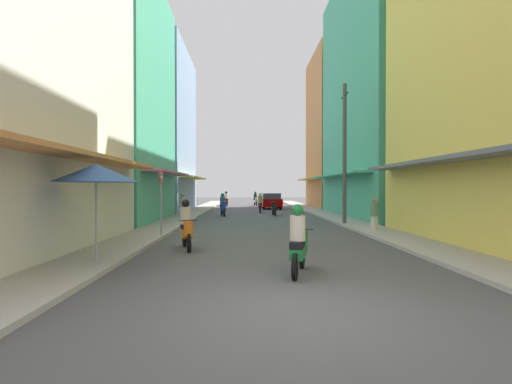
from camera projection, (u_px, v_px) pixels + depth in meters
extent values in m
plane|color=#4C4C4F|center=(258.00, 216.00, 25.99)|extent=(105.76, 105.76, 0.00)
cube|color=#ADA89E|center=(187.00, 216.00, 25.87)|extent=(1.77, 56.07, 0.12)
cube|color=#ADA89E|center=(329.00, 215.00, 26.12)|extent=(1.77, 56.07, 0.12)
cube|color=#D88C4C|center=(89.00, 157.00, 10.75)|extent=(1.10, 10.73, 0.12)
cube|color=#4CB28C|center=(106.00, 102.00, 21.63)|extent=(6.00, 9.27, 13.62)
cube|color=#B7727F|center=(169.00, 173.00, 21.76)|extent=(1.10, 8.34, 0.12)
cube|color=#8CA5CC|center=(152.00, 131.00, 32.14)|extent=(6.00, 10.24, 13.44)
cube|color=#EFD159|center=(194.00, 178.00, 32.27)|extent=(1.10, 9.22, 0.12)
cube|color=slate|center=(447.00, 159.00, 11.55)|extent=(1.10, 11.66, 0.12)
cube|color=#4CB28C|center=(387.00, 93.00, 25.89)|extent=(6.00, 13.78, 16.79)
cube|color=#4CB28C|center=(336.00, 175.00, 25.85)|extent=(1.10, 12.41, 0.12)
cube|color=#D88C4C|center=(343.00, 131.00, 37.74)|extent=(6.00, 8.83, 15.05)
cube|color=#EFD159|center=(308.00, 179.00, 37.70)|extent=(1.10, 7.94, 0.12)
cylinder|color=black|center=(225.00, 203.00, 41.85)|extent=(0.22, 0.56, 0.56)
cylinder|color=black|center=(227.00, 204.00, 40.65)|extent=(0.22, 0.56, 0.56)
cube|color=red|center=(226.00, 201.00, 41.20)|extent=(0.52, 1.04, 0.24)
cube|color=black|center=(226.00, 199.00, 41.01)|extent=(0.41, 0.61, 0.14)
cylinder|color=red|center=(225.00, 199.00, 41.73)|extent=(0.28, 0.28, 0.45)
cylinder|color=black|center=(225.00, 197.00, 41.72)|extent=(0.54, 0.17, 0.03)
cylinder|color=beige|center=(226.00, 196.00, 41.05)|extent=(0.34, 0.34, 0.55)
sphere|color=black|center=(226.00, 193.00, 41.05)|extent=(0.26, 0.26, 0.26)
cylinder|color=black|center=(189.00, 243.00, 11.46)|extent=(0.23, 0.56, 0.56)
cylinder|color=black|center=(184.00, 238.00, 12.66)|extent=(0.23, 0.56, 0.56)
cube|color=orange|center=(186.00, 233.00, 12.10)|extent=(0.54, 1.04, 0.24)
cube|color=black|center=(185.00, 226.00, 12.29)|extent=(0.42, 0.61, 0.14)
cylinder|color=orange|center=(188.00, 229.00, 11.58)|extent=(0.28, 0.28, 0.45)
cylinder|color=black|center=(188.00, 220.00, 11.57)|extent=(0.54, 0.18, 0.03)
cylinder|color=beige|center=(186.00, 216.00, 12.24)|extent=(0.34, 0.34, 0.55)
sphere|color=black|center=(186.00, 203.00, 12.24)|extent=(0.26, 0.26, 0.26)
cylinder|color=black|center=(302.00, 256.00, 9.22)|extent=(0.23, 0.56, 0.56)
cylinder|color=black|center=(295.00, 267.00, 8.01)|extent=(0.23, 0.56, 0.56)
cube|color=#197233|center=(298.00, 252.00, 8.56)|extent=(0.53, 1.04, 0.24)
cube|color=black|center=(297.00, 244.00, 8.37)|extent=(0.42, 0.61, 0.14)
cylinder|color=#197233|center=(302.00, 240.00, 9.09)|extent=(0.28, 0.28, 0.45)
cylinder|color=black|center=(302.00, 229.00, 9.09)|extent=(0.54, 0.17, 0.03)
cylinder|color=beige|center=(298.00, 228.00, 8.41)|extent=(0.34, 0.34, 0.55)
sphere|color=#197233|center=(298.00, 210.00, 8.41)|extent=(0.26, 0.26, 0.26)
cylinder|color=black|center=(224.00, 213.00, 25.63)|extent=(0.19, 0.56, 0.56)
cylinder|color=black|center=(222.00, 212.00, 26.85)|extent=(0.19, 0.56, 0.56)
cube|color=#1E38B7|center=(223.00, 209.00, 26.29)|extent=(0.47, 1.04, 0.24)
cube|color=black|center=(222.00, 206.00, 26.48)|extent=(0.39, 0.60, 0.14)
cylinder|color=#1E38B7|center=(224.00, 206.00, 25.75)|extent=(0.28, 0.28, 0.45)
cylinder|color=black|center=(224.00, 203.00, 25.75)|extent=(0.55, 0.14, 0.03)
cylinder|color=#334C8C|center=(222.00, 201.00, 26.43)|extent=(0.34, 0.34, 0.55)
sphere|color=#197233|center=(222.00, 195.00, 26.42)|extent=(0.26, 0.26, 0.26)
cylinder|color=black|center=(260.00, 209.00, 30.58)|extent=(0.12, 0.56, 0.56)
cylinder|color=black|center=(260.00, 210.00, 29.34)|extent=(0.12, 0.56, 0.56)
cube|color=maroon|center=(260.00, 206.00, 29.91)|extent=(0.34, 1.02, 0.24)
cube|color=black|center=(260.00, 204.00, 29.71)|extent=(0.32, 0.58, 0.14)
cylinder|color=maroon|center=(260.00, 203.00, 30.46)|extent=(0.28, 0.28, 0.45)
cylinder|color=black|center=(260.00, 200.00, 30.45)|extent=(0.55, 0.07, 0.03)
cylinder|color=#BF8C3F|center=(260.00, 199.00, 29.75)|extent=(0.34, 0.34, 0.55)
sphere|color=silver|center=(260.00, 194.00, 29.75)|extent=(0.26, 0.26, 0.26)
cylinder|color=black|center=(257.00, 204.00, 40.60)|extent=(0.16, 0.57, 0.56)
cylinder|color=black|center=(255.00, 203.00, 41.83)|extent=(0.16, 0.57, 0.56)
cube|color=silver|center=(256.00, 201.00, 41.26)|extent=(0.43, 1.03, 0.24)
cube|color=black|center=(255.00, 199.00, 41.46)|extent=(0.36, 0.60, 0.14)
cylinder|color=silver|center=(256.00, 200.00, 40.72)|extent=(0.28, 0.28, 0.45)
cylinder|color=black|center=(256.00, 197.00, 40.72)|extent=(0.55, 0.11, 0.03)
cylinder|color=#262628|center=(255.00, 196.00, 41.40)|extent=(0.34, 0.34, 0.55)
sphere|color=#197233|center=(255.00, 192.00, 41.40)|extent=(0.26, 0.26, 0.26)
cylinder|color=black|center=(273.00, 211.00, 27.32)|extent=(0.11, 0.56, 0.56)
cylinder|color=black|center=(275.00, 212.00, 26.07)|extent=(0.11, 0.56, 0.56)
cube|color=black|center=(274.00, 209.00, 26.64)|extent=(0.33, 1.01, 0.24)
cube|color=black|center=(274.00, 206.00, 26.44)|extent=(0.31, 0.57, 0.14)
cylinder|color=black|center=(273.00, 205.00, 27.19)|extent=(0.28, 0.28, 0.45)
cylinder|color=black|center=(273.00, 202.00, 27.18)|extent=(0.55, 0.06, 0.03)
cube|color=#8C0000|center=(271.00, 202.00, 35.56)|extent=(1.79, 4.11, 0.70)
cube|color=#333D47|center=(271.00, 196.00, 35.40)|extent=(1.61, 2.11, 0.60)
cylinder|color=black|center=(263.00, 205.00, 36.79)|extent=(0.18, 0.64, 0.64)
cylinder|color=black|center=(278.00, 205.00, 36.84)|extent=(0.18, 0.64, 0.64)
cylinder|color=black|center=(264.00, 206.00, 34.29)|extent=(0.18, 0.64, 0.64)
cylinder|color=black|center=(281.00, 206.00, 34.34)|extent=(0.18, 0.64, 0.64)
cylinder|color=#99333F|center=(182.00, 211.00, 25.56)|extent=(0.28, 0.28, 0.72)
cylinder|color=beige|center=(182.00, 202.00, 25.56)|extent=(0.34, 0.34, 0.61)
sphere|color=#9E7256|center=(182.00, 195.00, 25.55)|extent=(0.22, 0.22, 0.22)
cone|color=#D1B77A|center=(182.00, 193.00, 25.55)|extent=(0.44, 0.44, 0.16)
cylinder|color=beige|center=(374.00, 224.00, 16.62)|extent=(0.28, 0.28, 0.71)
cylinder|color=#598C59|center=(374.00, 209.00, 16.61)|extent=(0.34, 0.34, 0.60)
sphere|color=tan|center=(374.00, 199.00, 16.61)|extent=(0.22, 0.22, 0.22)
cylinder|color=#99999E|center=(96.00, 218.00, 9.57)|extent=(0.05, 0.05, 2.36)
cone|color=#335999|center=(96.00, 173.00, 9.56)|extent=(2.09, 2.09, 0.45)
cylinder|color=#4C4C4F|center=(345.00, 155.00, 19.62)|extent=(0.20, 0.20, 7.28)
cylinder|color=#3F382D|center=(345.00, 95.00, 19.59)|extent=(0.08, 1.20, 0.08)
cylinder|color=gray|center=(161.00, 204.00, 14.79)|extent=(0.07, 0.07, 2.60)
cylinder|color=red|center=(161.00, 177.00, 14.77)|extent=(0.02, 0.60, 0.60)
cube|color=white|center=(161.00, 177.00, 14.77)|extent=(0.03, 0.40, 0.10)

